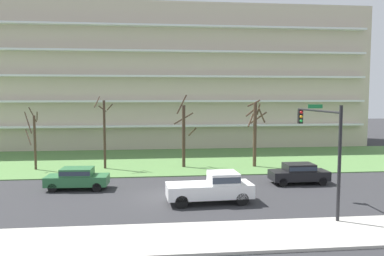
% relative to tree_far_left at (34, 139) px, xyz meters
% --- Properties ---
extents(ground, '(160.00, 160.00, 0.00)m').
position_rel_tree_far_left_xyz_m(ground, '(11.56, -10.04, -2.86)').
color(ground, '#2D2D30').
extents(sidewalk_curb_near, '(80.00, 4.00, 0.15)m').
position_rel_tree_far_left_xyz_m(sidewalk_curb_near, '(11.56, -18.04, -2.78)').
color(sidewalk_curb_near, '#BCB7AD').
rests_on(sidewalk_curb_near, ground).
extents(grass_lawn_strip, '(80.00, 16.00, 0.08)m').
position_rel_tree_far_left_xyz_m(grass_lawn_strip, '(11.56, 3.96, -2.82)').
color(grass_lawn_strip, '#547F42').
rests_on(grass_lawn_strip, ground).
extents(apartment_building, '(54.74, 14.09, 18.24)m').
position_rel_tree_far_left_xyz_m(apartment_building, '(11.56, 18.52, 6.27)').
color(apartment_building, beige).
rests_on(apartment_building, ground).
extents(tree_far_left, '(1.25, 1.25, 5.77)m').
position_rel_tree_far_left_xyz_m(tree_far_left, '(0.00, 0.00, 0.00)').
color(tree_far_left, '#4C3828').
rests_on(tree_far_left, ground).
extents(tree_left, '(1.66, 1.34, 6.72)m').
position_rel_tree_far_left_xyz_m(tree_left, '(6.23, -0.03, 0.60)').
color(tree_left, '#423023').
rests_on(tree_left, ground).
extents(tree_center, '(2.02, 1.75, 6.87)m').
position_rel_tree_far_left_xyz_m(tree_center, '(13.57, 0.04, 0.38)').
color(tree_center, '#423023').
rests_on(tree_center, ground).
extents(tree_right, '(2.08, 2.24, 6.39)m').
position_rel_tree_far_left_xyz_m(tree_right, '(20.27, -0.45, 0.67)').
color(tree_right, '#4C3828').
rests_on(tree_right, ground).
extents(pickup_white_near_left, '(5.50, 2.28, 1.95)m').
position_rel_tree_far_left_xyz_m(pickup_white_near_left, '(14.38, -12.03, -1.84)').
color(pickup_white_near_left, white).
rests_on(pickup_white_near_left, ground).
extents(sedan_black_center_left, '(4.42, 1.84, 1.57)m').
position_rel_tree_far_left_xyz_m(sedan_black_center_left, '(21.80, -7.54, -1.98)').
color(sedan_black_center_left, black).
rests_on(sedan_black_center_left, ground).
extents(sedan_green_center_right, '(4.48, 2.01, 1.57)m').
position_rel_tree_far_left_xyz_m(sedan_green_center_right, '(5.15, -7.54, -1.98)').
color(sedan_green_center_right, '#2D6B3D').
rests_on(sedan_green_center_right, ground).
extents(traffic_signal_mast, '(0.90, 5.83, 6.29)m').
position_rel_tree_far_left_xyz_m(traffic_signal_mast, '(20.33, -14.65, 1.48)').
color(traffic_signal_mast, black).
rests_on(traffic_signal_mast, ground).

